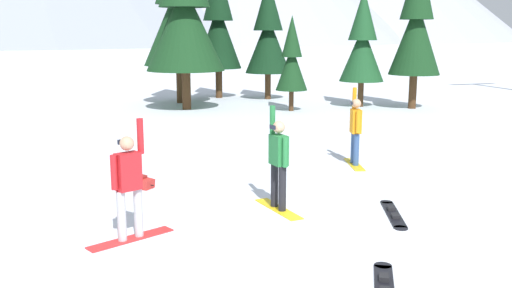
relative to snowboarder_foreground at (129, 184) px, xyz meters
The scene contains 14 objects.
ground_plane 3.04m from the snowboarder_foreground, 19.14° to the right, with size 800.00×800.00×0.00m, color silver.
snowboarder_foreground is the anchor object (origin of this frame).
snowboarder_midground 3.07m from the snowboarder_foreground, 14.75° to the left, with size 0.50×1.53×2.06m.
snowboarder_background 7.30m from the snowboarder_foreground, 31.26° to the left, with size 0.66×1.48×2.04m.
loose_snowboard_near_right 4.45m from the snowboarder_foreground, 43.77° to the right, with size 1.09×1.67×0.09m.
loose_snowboard_near_left 5.06m from the snowboarder_foreground, ahead, with size 0.91×1.80×0.09m.
backpack_red 3.39m from the snowboarder_foreground, 79.49° to the left, with size 0.55×0.55×0.30m.
pine_tree_slender 19.57m from the snowboarder_foreground, 42.99° to the left, with size 2.32×2.32×7.09m.
pine_tree_young 21.53m from the snowboarder_foreground, 71.53° to the left, with size 2.43×2.43×7.15m.
pine_tree_leaning 19.10m from the snowboarder_foreground, 50.00° to the left, with size 2.08×2.08×5.45m.
pine_tree_broad 19.51m from the snowboarder_foreground, 76.76° to the left, with size 3.51×3.51×8.44m.
pine_tree_tall 16.99m from the snowboarder_foreground, 75.48° to the left, with size 3.52×3.52×8.00m.
pine_tree_short 21.02m from the snowboarder_foreground, 64.32° to the left, with size 2.36×2.36×6.24m.
pine_tree_twin 16.59m from the snowboarder_foreground, 58.94° to the left, with size 1.42×1.42×4.21m.
Camera 1 is at (-3.55, -8.46, 3.48)m, focal length 39.87 mm.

